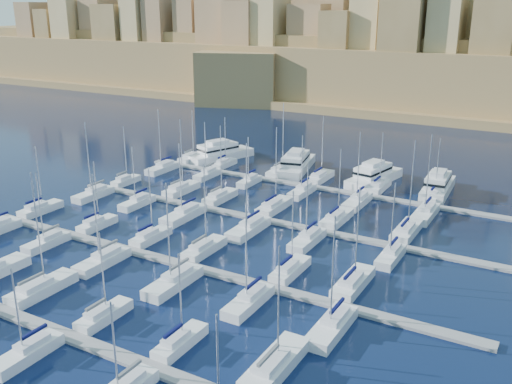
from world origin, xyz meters
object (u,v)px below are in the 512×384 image
Objects in this scene: sailboat_2 at (42,288)px; motor_yacht_b at (296,163)px; motor_yacht_c at (374,175)px; motor_yacht_a at (220,153)px; motor_yacht_d at (438,185)px; sailboat_4 at (180,342)px.

sailboat_2 reaches higher than motor_yacht_b.
motor_yacht_c is (18.74, -0.56, -0.00)m from motor_yacht_b.
motor_yacht_a and motor_yacht_c have the same top height.
motor_yacht_a is 1.14× the size of motor_yacht_d.
sailboat_4 is 70.73m from motor_yacht_c.
motor_yacht_a is at bearing 179.54° from motor_yacht_c.
sailboat_4 is at bearing -88.93° from motor_yacht_c.
motor_yacht_c is 13.64m from motor_yacht_d.
motor_yacht_b is (-20.06, 71.27, 1.01)m from sailboat_4.
motor_yacht_b is at bearing 178.29° from motor_yacht_c.
motor_yacht_b is at bearing 105.72° from sailboat_4.
sailboat_2 is 72.10m from motor_yacht_a.
motor_yacht_c is at bearing 91.07° from sailboat_4.
sailboat_4 reaches higher than motor_yacht_d.
motor_yacht_c and motor_yacht_d have the same top height.
motor_yacht_d is (12.31, 70.22, 1.01)m from sailboat_4.
motor_yacht_b and motor_yacht_c have the same top height.
motor_yacht_c is (39.66, -0.32, -0.00)m from motor_yacht_a.
motor_yacht_d is (53.29, -0.81, -0.00)m from motor_yacht_a.
sailboat_4 is 0.73× the size of motor_yacht_d.
motor_yacht_a and motor_yacht_b have the same top height.
sailboat_2 is 0.98× the size of motor_yacht_c.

